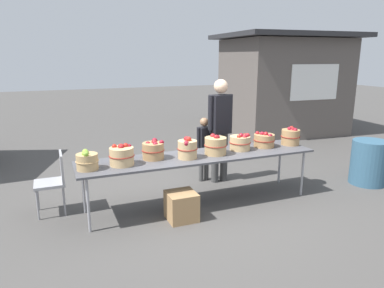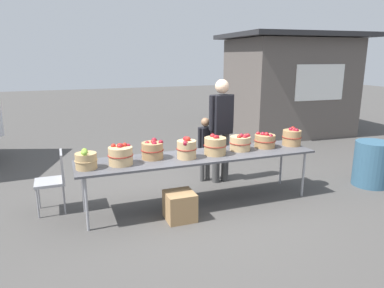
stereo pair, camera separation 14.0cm
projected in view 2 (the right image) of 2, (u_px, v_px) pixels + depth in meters
The scene contains 16 objects.
ground_plane at pixel (199, 203), 5.33m from camera, with size 40.00×40.00×0.00m, color #474442.
market_table at pixel (199, 157), 5.16m from camera, with size 3.50×0.76×0.75m.
apple_basket_green_0 at pixel (86, 160), 4.52m from camera, with size 0.29×0.29×0.26m.
apple_basket_red_0 at pixel (121, 155), 4.69m from camera, with size 0.34×0.34×0.29m.
apple_basket_red_1 at pixel (153, 150), 4.97m from camera, with size 0.32×0.32×0.28m.
apple_basket_red_2 at pixel (187, 149), 4.98m from camera, with size 0.29×0.29×0.31m.
apple_basket_red_3 at pixel (215, 146), 5.17m from camera, with size 0.34×0.34×0.30m.
apple_basket_red_4 at pixel (241, 143), 5.41m from camera, with size 0.33×0.33×0.26m.
apple_basket_red_5 at pixel (265, 141), 5.58m from camera, with size 0.34×0.34×0.25m.
apple_basket_red_6 at pixel (292, 137), 5.71m from camera, with size 0.31×0.31×0.29m.
vendor_adult at pixel (221, 123), 6.02m from camera, with size 0.47×0.27×1.78m.
child_customer at pixel (205, 144), 6.16m from camera, with size 0.29×0.19×1.13m.
food_kiosk at pixel (289, 84), 10.04m from camera, with size 3.66×3.10×2.74m.
folding_chair at pixel (55, 177), 4.97m from camera, with size 0.40×0.40×0.86m.
trash_barrel at pixel (372, 164), 6.00m from camera, with size 0.60×0.60×0.76m, color #335972.
produce_crate at pixel (180, 206), 4.77m from camera, with size 0.38×0.38×0.38m, color #A87F51.
Camera 2 is at (-1.84, -4.61, 2.16)m, focal length 33.20 mm.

